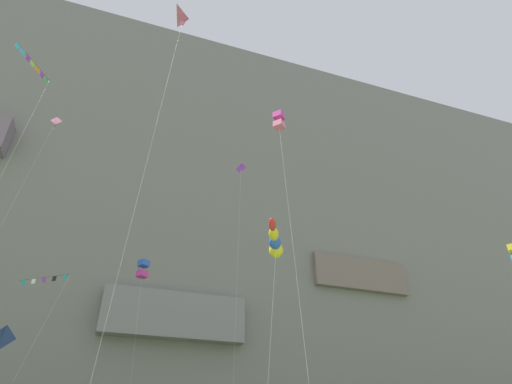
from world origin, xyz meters
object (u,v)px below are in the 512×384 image
Objects in this scene: kite_delta_far_left at (186,32)px; kite_diamond_upper_right at (44,143)px; kite_diamond_low_center at (240,191)px; kite_banner_upper_left at (28,78)px; kite_windsock_high_right at (275,243)px; kite_box_high_center at (279,121)px; kite_box_front_field at (143,269)px; kite_banner_high_left at (39,292)px.

kite_diamond_upper_right reaches higher than kite_delta_far_left.
kite_banner_upper_left is at bearing -151.23° from kite_diamond_low_center.
kite_diamond_upper_right is at bearing 120.04° from kite_delta_far_left.
kite_diamond_upper_right is at bearing 140.39° from kite_windsock_high_right.
kite_delta_far_left is at bearing -155.46° from kite_windsock_high_right.
kite_banner_upper_left is 11.73m from kite_diamond_upper_right.
kite_banner_upper_left is 1.19× the size of kite_box_high_center.
kite_banner_upper_left is at bearing -89.73° from kite_diamond_upper_right.
kite_box_front_field is 17.08m from kite_diamond_upper_right.
kite_box_front_field is 21.34m from kite_box_high_center.
kite_delta_far_left is (-10.34, -20.27, -0.52)m from kite_diamond_low_center.
kite_windsock_high_right is 0.60× the size of kite_box_high_center.
kite_diamond_low_center reaches higher than kite_delta_far_left.
kite_banner_upper_left is (-19.51, 4.64, 14.02)m from kite_windsock_high_right.
kite_delta_far_left is at bearing -161.73° from kite_box_high_center.
kite_diamond_upper_right reaches higher than kite_windsock_high_right.
kite_windsock_high_right is at bearing -40.93° from kite_banner_high_left.
kite_diamond_low_center reaches higher than kite_box_high_center.
kite_delta_far_left reaches higher than kite_box_front_field.
kite_diamond_low_center reaches higher than kite_banner_high_left.
kite_diamond_low_center is (9.73, -1.42, 10.65)m from kite_box_front_field.
kite_banner_high_left is at bearing -170.32° from kite_diamond_low_center.
kite_windsock_high_right is at bearing -39.61° from kite_diamond_upper_right.
kite_delta_far_left is (-8.32, -2.75, 4.04)m from kite_box_high_center.
kite_box_high_center is (0.25, -0.94, 10.21)m from kite_windsock_high_right.
kite_diamond_upper_right is (-19.57, 16.19, 16.03)m from kite_windsock_high_right.
kite_banner_upper_left is at bearing -113.66° from kite_banner_high_left.
kite_diamond_upper_right is (-21.83, -0.40, 1.27)m from kite_diamond_low_center.
kite_box_front_field is at bearing 112.52° from kite_windsock_high_right.
kite_windsock_high_right is at bearing 104.83° from kite_box_high_center.
kite_box_high_center is 0.74× the size of kite_diamond_upper_right.
kite_delta_far_left is 23.03m from kite_diamond_upper_right.
kite_box_front_field is 0.77× the size of kite_box_high_center.
kite_windsock_high_right is 0.45× the size of kite_diamond_upper_right.
kite_box_high_center is at bearing -42.39° from kite_banner_high_left.
kite_banner_high_left is 24.03m from kite_delta_far_left.
kite_diamond_upper_right reaches higher than kite_banner_high_left.
kite_banner_upper_left is at bearing 166.64° from kite_windsock_high_right.
kite_windsock_high_right is 24.47m from kite_banner_upper_left.
kite_box_high_center reaches higher than kite_windsock_high_right.
kite_box_high_center is (19.76, -5.57, -3.82)m from kite_banner_upper_left.
kite_box_high_center is 24.09m from kite_banner_high_left.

